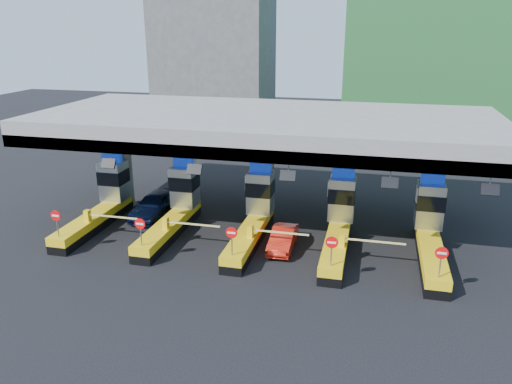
# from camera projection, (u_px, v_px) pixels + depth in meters

# --- Properties ---
(ground) EXTENTS (120.00, 120.00, 0.00)m
(ground) POSITION_uv_depth(u_px,v_px,m) (254.00, 237.00, 29.96)
(ground) COLOR black
(ground) RESTS_ON ground
(toll_canopy) EXTENTS (28.00, 12.09, 7.00)m
(toll_canopy) POSITION_uv_depth(u_px,v_px,m) (265.00, 128.00, 30.65)
(toll_canopy) COLOR slate
(toll_canopy) RESTS_ON ground
(toll_lane_far_left) EXTENTS (4.43, 8.00, 4.16)m
(toll_lane_far_left) POSITION_uv_depth(u_px,v_px,m) (104.00, 201.00, 31.99)
(toll_lane_far_left) COLOR black
(toll_lane_far_left) RESTS_ON ground
(toll_lane_left) EXTENTS (4.43, 8.00, 4.16)m
(toll_lane_left) POSITION_uv_depth(u_px,v_px,m) (176.00, 207.00, 30.88)
(toll_lane_left) COLOR black
(toll_lane_left) RESTS_ON ground
(toll_lane_center) EXTENTS (4.43, 8.00, 4.16)m
(toll_lane_center) POSITION_uv_depth(u_px,v_px,m) (255.00, 214.00, 29.77)
(toll_lane_center) COLOR black
(toll_lane_center) RESTS_ON ground
(toll_lane_right) EXTENTS (4.43, 8.00, 4.16)m
(toll_lane_right) POSITION_uv_depth(u_px,v_px,m) (339.00, 221.00, 28.66)
(toll_lane_right) COLOR black
(toll_lane_right) RESTS_ON ground
(toll_lane_far_right) EXTENTS (4.43, 8.00, 4.16)m
(toll_lane_far_right) POSITION_uv_depth(u_px,v_px,m) (430.00, 229.00, 27.55)
(toll_lane_far_right) COLOR black
(toll_lane_far_right) RESTS_ON ground
(bg_building_scaffold) EXTENTS (18.00, 12.00, 28.00)m
(bg_building_scaffold) POSITION_uv_depth(u_px,v_px,m) (437.00, 6.00, 52.29)
(bg_building_scaffold) COLOR #1E5926
(bg_building_scaffold) RESTS_ON ground
(bg_building_concrete) EXTENTS (14.00, 10.00, 18.00)m
(bg_building_concrete) POSITION_uv_depth(u_px,v_px,m) (214.00, 50.00, 63.35)
(bg_building_concrete) COLOR #4C4C49
(bg_building_concrete) RESTS_ON ground
(van) EXTENTS (2.32, 5.03, 1.67)m
(van) POSITION_uv_depth(u_px,v_px,m) (156.00, 204.00, 33.03)
(van) COLOR black
(van) RESTS_ON ground
(red_car) EXTENTS (1.31, 3.68, 1.21)m
(red_car) POSITION_uv_depth(u_px,v_px,m) (283.00, 239.00, 28.29)
(red_car) COLOR red
(red_car) RESTS_ON ground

